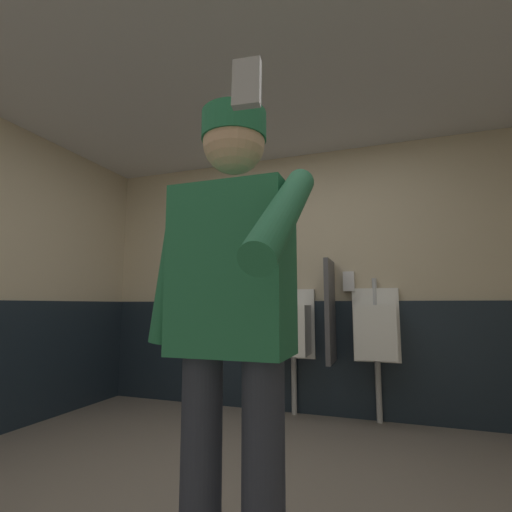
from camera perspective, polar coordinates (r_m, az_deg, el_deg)
name	(u,v)px	position (r m, az deg, el deg)	size (l,w,h in m)	color
wall_back	(306,279)	(3.74, 7.64, -3.47)	(4.90, 0.12, 2.51)	beige
wainscot_band_back	(306,356)	(3.69, 7.60, -14.92)	(4.30, 0.03, 1.04)	#19232D
ceiling_slab	(232,28)	(2.44, -3.73, 31.42)	(4.90, 4.29, 0.04)	silver
downlight_far	(242,99)	(2.98, -2.08, 22.76)	(0.14, 0.14, 0.03)	white
urinal_left	(291,329)	(3.54, 5.37, -11.05)	(0.40, 0.34, 1.24)	white
urinal_middle	(376,331)	(3.44, 17.81, -10.84)	(0.40, 0.34, 1.24)	white
privacy_divider_panel	(330,311)	(3.39, 11.25, -8.17)	(0.04, 0.40, 0.90)	#4C4C51
person	(232,305)	(1.29, -3.74, -7.47)	(0.62, 0.60, 1.70)	#2D3342
cell_phone	(247,83)	(0.87, -1.44, 24.84)	(0.06, 0.02, 0.11)	#A5A8B2
soap_dispenser	(349,281)	(3.57, 13.97, -3.78)	(0.10, 0.07, 0.18)	silver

